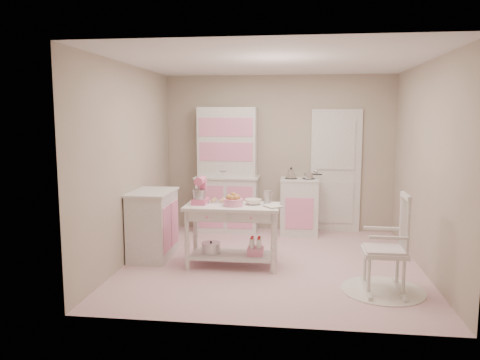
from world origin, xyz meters
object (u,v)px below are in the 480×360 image
Objects in this scene: rocking_chair at (385,243)px; bread_basket at (233,202)px; stand_mixer at (200,191)px; hutch at (227,170)px; stove at (299,206)px; base_cabinet at (153,224)px; work_table at (232,236)px.

rocking_chair reaches higher than bread_basket.
hutch is at bearing 90.98° from stand_mixer.
stand_mixer is at bearing -125.82° from stove.
stove is (1.20, -0.05, -0.58)m from hutch.
stand_mixer is (0.71, -0.22, 0.51)m from base_cabinet.
base_cabinet is at bearing -116.24° from hutch.
base_cabinet is at bearing 163.40° from rocking_chair.
base_cabinet is 3.68× the size of bread_basket.
rocking_chair is at bearing -49.73° from hutch.
stand_mixer is (-2.20, 0.69, 0.42)m from rocking_chair.
base_cabinet reaches higher than bread_basket.
stand_mixer reaches higher than stove.
bread_basket is at bearing -79.11° from hutch.
stove reaches higher than bread_basket.
hutch is 3.32m from rocking_chair.
stove is 1.00× the size of base_cabinet.
hutch is 1.89× the size of rocking_chair.
rocking_chair is 2.34m from stand_mixer.
base_cabinet is 1.25m from bread_basket.
stand_mixer reaches higher than base_cabinet.
stand_mixer is 1.36× the size of bread_basket.
work_table is at bearing -115.59° from stove.
rocking_chair reaches higher than work_table.
base_cabinet is (-0.79, -1.60, -0.58)m from hutch.
rocking_chair is (2.91, -0.91, 0.09)m from base_cabinet.
stove is at bearing -2.39° from hutch.
base_cabinet is 0.84× the size of rocking_chair.
stand_mixer is 0.46m from bread_basket.
base_cabinet is 0.77× the size of work_table.
bread_basket is at bearing -14.08° from base_cabinet.
bread_basket is (0.44, -0.07, -0.12)m from stand_mixer.
base_cabinet reaches higher than work_table.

